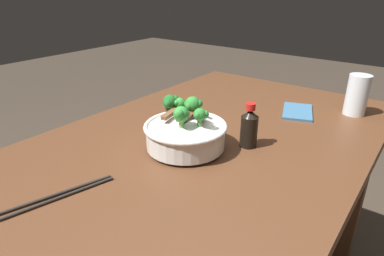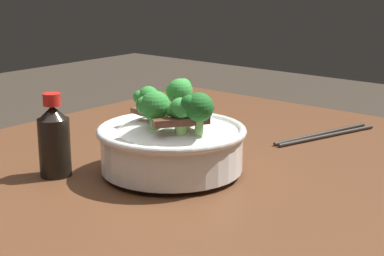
{
  "view_description": "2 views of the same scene",
  "coord_description": "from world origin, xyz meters",
  "views": [
    {
      "loc": [
        0.73,
        0.48,
        1.2
      ],
      "look_at": [
        0.12,
        0.02,
        0.86
      ],
      "focal_mm": 30.72,
      "sensor_mm": 36.0,
      "label": 1
    },
    {
      "loc": [
        -0.55,
        -0.6,
        1.09
      ],
      "look_at": [
        0.14,
        -0.02,
        0.85
      ],
      "focal_mm": 57.71,
      "sensor_mm": 36.0,
      "label": 2
    }
  ],
  "objects": [
    {
      "name": "soy_sauce_bottle",
      "position": [
        -0.01,
        0.12,
        0.84
      ],
      "size": [
        0.05,
        0.05,
        0.13
      ],
      "color": "black",
      "rests_on": "dining_table"
    },
    {
      "name": "chopsticks_pair",
      "position": [
        0.44,
        -0.09,
        0.79
      ],
      "size": [
        0.23,
        0.08,
        0.01
      ],
      "color": "#28231E",
      "rests_on": "dining_table"
    },
    {
      "name": "rice_bowl",
      "position": [
        0.11,
        -0.01,
        0.84
      ],
      "size": [
        0.22,
        0.22,
        0.14
      ],
      "color": "white",
      "rests_on": "dining_table"
    }
  ]
}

